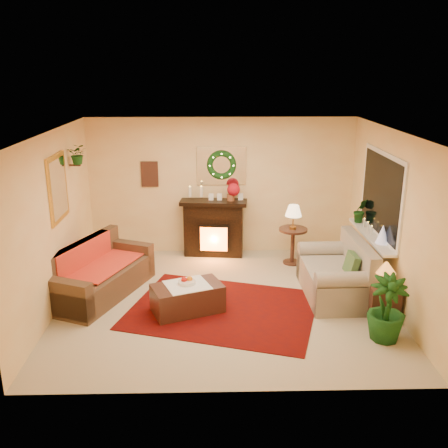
{
  "coord_description": "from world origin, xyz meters",
  "views": [
    {
      "loc": [
        -0.18,
        -7.0,
        3.47
      ],
      "look_at": [
        0.0,
        0.35,
        1.15
      ],
      "focal_mm": 40.0,
      "sensor_mm": 36.0,
      "label": 1
    }
  ],
  "objects_px": {
    "loveseat": "(335,270)",
    "side_table_round": "(292,246)",
    "sofa": "(100,269)",
    "fireplace": "(214,227)",
    "coffee_table": "(188,299)",
    "end_table_square": "(383,301)"
  },
  "relations": [
    {
      "from": "loveseat",
      "to": "side_table_round",
      "type": "xyz_separation_m",
      "value": [
        -0.45,
        1.36,
        -0.09
      ]
    },
    {
      "from": "sofa",
      "to": "loveseat",
      "type": "xyz_separation_m",
      "value": [
        3.69,
        -0.12,
        -0.01
      ]
    },
    {
      "from": "coffee_table",
      "to": "loveseat",
      "type": "bearing_deg",
      "value": -8.92
    },
    {
      "from": "side_table_round",
      "to": "end_table_square",
      "type": "relative_size",
      "value": 1.33
    },
    {
      "from": "fireplace",
      "to": "side_table_round",
      "type": "xyz_separation_m",
      "value": [
        1.44,
        -0.48,
        -0.23
      ]
    },
    {
      "from": "fireplace",
      "to": "coffee_table",
      "type": "bearing_deg",
      "value": -93.77
    },
    {
      "from": "fireplace",
      "to": "side_table_round",
      "type": "height_order",
      "value": "fireplace"
    },
    {
      "from": "fireplace",
      "to": "coffee_table",
      "type": "xyz_separation_m",
      "value": [
        -0.4,
        -2.35,
        -0.34
      ]
    },
    {
      "from": "sofa",
      "to": "fireplace",
      "type": "bearing_deg",
      "value": 66.37
    },
    {
      "from": "fireplace",
      "to": "side_table_round",
      "type": "distance_m",
      "value": 1.54
    },
    {
      "from": "loveseat",
      "to": "coffee_table",
      "type": "xyz_separation_m",
      "value": [
        -2.29,
        -0.51,
        -0.21
      ]
    },
    {
      "from": "sofa",
      "to": "loveseat",
      "type": "bearing_deg",
      "value": 20.77
    },
    {
      "from": "sofa",
      "to": "end_table_square",
      "type": "bearing_deg",
      "value": 10.51
    },
    {
      "from": "end_table_square",
      "to": "sofa",
      "type": "bearing_deg",
      "value": 167.88
    },
    {
      "from": "loveseat",
      "to": "side_table_round",
      "type": "relative_size",
      "value": 2.32
    },
    {
      "from": "end_table_square",
      "to": "fireplace",
      "type": "bearing_deg",
      "value": 132.63
    },
    {
      "from": "sofa",
      "to": "fireplace",
      "type": "relative_size",
      "value": 1.75
    },
    {
      "from": "coffee_table",
      "to": "end_table_square",
      "type": "bearing_deg",
      "value": -27.06
    },
    {
      "from": "sofa",
      "to": "end_table_square",
      "type": "height_order",
      "value": "sofa"
    },
    {
      "from": "fireplace",
      "to": "loveseat",
      "type": "height_order",
      "value": "fireplace"
    },
    {
      "from": "fireplace",
      "to": "coffee_table",
      "type": "distance_m",
      "value": 2.41
    },
    {
      "from": "side_table_round",
      "to": "end_table_square",
      "type": "distance_m",
      "value": 2.35
    }
  ]
}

